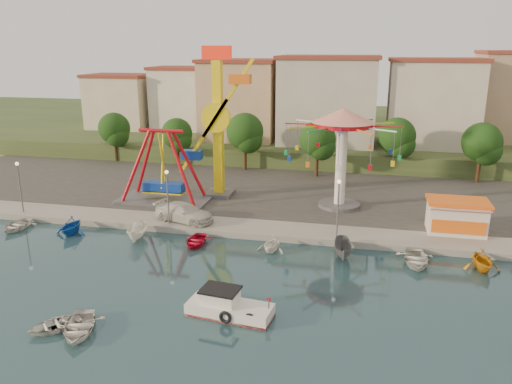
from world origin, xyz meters
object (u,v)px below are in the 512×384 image
(kamikaze_tower, at_px, (220,127))
(wave_swinger, at_px, (342,136))
(cabin_motorboat, at_px, (228,308))
(pirate_ship_ride, at_px, (163,167))
(van, at_px, (184,212))
(rowboat_a, at_px, (78,327))

(kamikaze_tower, height_order, wave_swinger, kamikaze_tower)
(kamikaze_tower, relative_size, cabin_motorboat, 2.83)
(kamikaze_tower, xyz_separation_m, cabin_motorboat, (7.45, -24.02, -7.99))
(pirate_ship_ride, height_order, van, pirate_ship_ride)
(rowboat_a, bearing_deg, kamikaze_tower, 68.33)
(pirate_ship_ride, height_order, wave_swinger, wave_swinger)
(van, bearing_deg, rowboat_a, -164.23)
(wave_swinger, relative_size, cabin_motorboat, 1.99)
(wave_swinger, bearing_deg, cabin_motorboat, -104.16)
(cabin_motorboat, xyz_separation_m, rowboat_a, (-8.44, -4.01, -0.12))
(kamikaze_tower, bearing_deg, pirate_ship_ride, -152.70)
(rowboat_a, xyz_separation_m, van, (-0.22, 19.28, 1.06))
(wave_swinger, xyz_separation_m, van, (-14.49, -7.84, -6.72))
(pirate_ship_ride, distance_m, rowboat_a, 25.83)
(kamikaze_tower, xyz_separation_m, rowboat_a, (-0.99, -28.02, -8.11))
(kamikaze_tower, relative_size, wave_swinger, 1.42)
(cabin_motorboat, bearing_deg, kamikaze_tower, 113.85)
(cabin_motorboat, distance_m, rowboat_a, 9.34)
(kamikaze_tower, xyz_separation_m, van, (-1.21, -8.74, -7.05))
(wave_swinger, bearing_deg, pirate_ship_ride, -173.89)
(pirate_ship_ride, height_order, cabin_motorboat, pirate_ship_ride)
(kamikaze_tower, relative_size, rowboat_a, 4.15)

